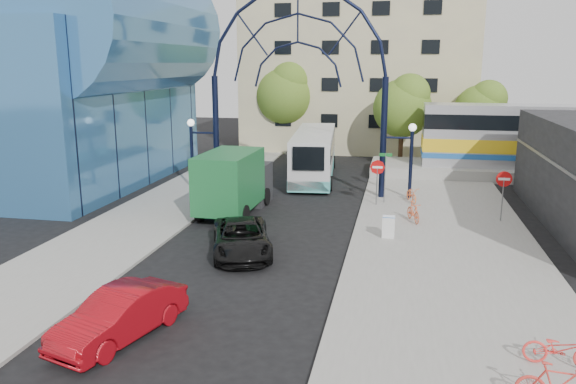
% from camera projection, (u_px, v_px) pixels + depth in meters
% --- Properties ---
extents(ground, '(120.00, 120.00, 0.00)m').
position_uv_depth(ground, '(227.00, 281.00, 20.39)').
color(ground, black).
rests_on(ground, ground).
extents(sidewalk_east, '(8.00, 56.00, 0.12)m').
position_uv_depth(sidewalk_east, '(447.00, 258.00, 22.66)').
color(sidewalk_east, gray).
rests_on(sidewalk_east, ground).
extents(plaza_west, '(5.00, 50.00, 0.12)m').
position_uv_depth(plaza_west, '(137.00, 224.00, 27.36)').
color(plaza_west, gray).
rests_on(plaza_west, ground).
extents(gateway_arch, '(13.64, 0.44, 12.10)m').
position_uv_depth(gateway_arch, '(298.00, 48.00, 31.85)').
color(gateway_arch, black).
rests_on(gateway_arch, ground).
extents(stop_sign, '(0.80, 0.07, 2.50)m').
position_uv_depth(stop_sign, '(377.00, 171.00, 30.48)').
color(stop_sign, slate).
rests_on(stop_sign, sidewalk_east).
extents(do_not_enter_sign, '(0.76, 0.07, 2.48)m').
position_uv_depth(do_not_enter_sign, '(504.00, 184.00, 27.39)').
color(do_not_enter_sign, slate).
rests_on(do_not_enter_sign, sidewalk_east).
extents(street_name_sign, '(0.70, 0.70, 2.80)m').
position_uv_depth(street_name_sign, '(385.00, 167.00, 30.95)').
color(street_name_sign, slate).
rests_on(street_name_sign, sidewalk_east).
extents(sandwich_board, '(0.55, 0.61, 0.99)m').
position_uv_depth(sandwich_board, '(388.00, 225.00, 24.86)').
color(sandwich_board, white).
rests_on(sandwich_board, sidewalk_east).
extents(transit_hall, '(16.50, 18.00, 14.50)m').
position_uv_depth(transit_hall, '(67.00, 80.00, 36.16)').
color(transit_hall, '#33689C').
rests_on(transit_hall, ground).
extents(apartment_block, '(20.00, 12.10, 14.00)m').
position_uv_depth(apartment_block, '(360.00, 71.00, 51.85)').
color(apartment_block, '#CBBF8D').
rests_on(apartment_block, ground).
extents(tree_north_a, '(4.48, 4.48, 7.00)m').
position_uv_depth(tree_north_a, '(404.00, 105.00, 42.95)').
color(tree_north_a, '#382314').
rests_on(tree_north_a, ground).
extents(tree_north_b, '(5.12, 5.12, 8.00)m').
position_uv_depth(tree_north_b, '(287.00, 92.00, 48.55)').
color(tree_north_b, '#382314').
rests_on(tree_north_b, ground).
extents(tree_north_c, '(4.16, 4.16, 6.50)m').
position_uv_depth(tree_north_c, '(482.00, 109.00, 43.78)').
color(tree_north_c, '#382314').
rests_on(tree_north_c, ground).
extents(city_bus, '(3.62, 11.72, 3.17)m').
position_uv_depth(city_bus, '(314.00, 154.00, 38.59)').
color(city_bus, silver).
rests_on(city_bus, ground).
extents(green_truck, '(2.75, 6.69, 3.34)m').
position_uv_depth(green_truck, '(235.00, 182.00, 29.43)').
color(green_truck, black).
rests_on(green_truck, ground).
extents(black_suv, '(3.75, 5.44, 1.38)m').
position_uv_depth(black_suv, '(241.00, 238.00, 23.16)').
color(black_suv, black).
rests_on(black_suv, ground).
extents(red_sedan, '(2.71, 4.60, 1.43)m').
position_uv_depth(red_sedan, '(120.00, 315.00, 16.01)').
color(red_sedan, maroon).
rests_on(red_sedan, ground).
extents(bike_near_a, '(1.00, 1.69, 0.84)m').
position_uv_depth(bike_near_a, '(412.00, 195.00, 31.46)').
color(bike_near_a, orange).
rests_on(bike_near_a, sidewalk_east).
extents(bike_near_b, '(0.97, 1.69, 0.98)m').
position_uv_depth(bike_near_b, '(413.00, 212.00, 27.54)').
color(bike_near_b, '#ED5D2F').
rests_on(bike_near_b, sidewalk_east).
extents(bike_far_a, '(1.89, 0.85, 0.96)m').
position_uv_depth(bike_far_a, '(561.00, 349.00, 14.34)').
color(bike_far_a, '#F83631').
rests_on(bike_far_a, sidewalk_east).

